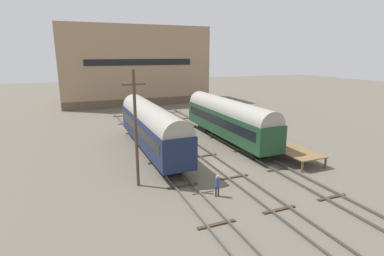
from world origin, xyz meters
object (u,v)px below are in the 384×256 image
Objects in this scene: train_car_green at (228,118)px; train_car_navy at (151,125)px; person_worker at (217,184)px; utility_pole at (136,128)px; bench at (269,136)px.

train_car_navy is at bearing -176.61° from train_car_green.
utility_pole is at bearing 140.60° from person_worker.
train_car_navy is 1.01× the size of train_car_green.
utility_pole is at bearing -166.40° from bench.
bench is (12.20, -3.99, -1.41)m from train_car_navy.
bench is 0.83× the size of person_worker.
utility_pole is (-15.43, -3.73, 3.19)m from bench.
train_car_green is 12.52× the size of bench.
train_car_navy is 12.14m from person_worker.
train_car_navy is 8.56m from utility_pole.
person_worker is at bearing -121.90° from train_car_green.
bench is at bearing 37.04° from person_worker.
person_worker is 7.51m from utility_pole.
person_worker is at bearing -142.96° from bench.
train_car_green is at bearing 33.03° from utility_pole.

